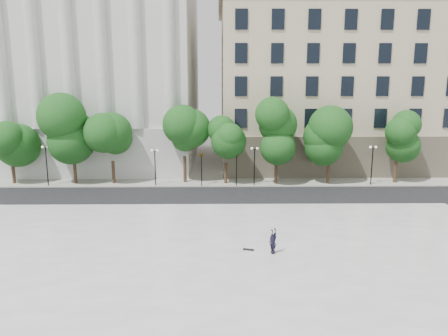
{
  "coord_description": "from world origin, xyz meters",
  "views": [
    {
      "loc": [
        1.48,
        -23.88,
        11.54
      ],
      "look_at": [
        1.89,
        10.0,
        4.59
      ],
      "focal_mm": 35.0,
      "sensor_mm": 36.0,
      "label": 1
    }
  ],
  "objects": [
    {
      "name": "building_east",
      "position": [
        20.0,
        38.91,
        11.14
      ],
      "size": [
        36.0,
        26.15,
        23.0
      ],
      "color": "#C5B696",
      "rests_on": "ground"
    },
    {
      "name": "traffic_light_west",
      "position": [
        -0.39,
        22.3,
        3.73
      ],
      "size": [
        0.8,
        1.86,
        4.23
      ],
      "color": "black",
      "rests_on": "ground"
    },
    {
      "name": "far_sidewalk",
      "position": [
        0.0,
        24.0,
        0.06
      ],
      "size": [
        60.0,
        4.0,
        0.12
      ],
      "primitive_type": "cube",
      "color": "#AFABA2",
      "rests_on": "ground"
    },
    {
      "name": "person_lying",
      "position": [
        4.96,
        2.58,
        0.68
      ],
      "size": [
        1.5,
        1.69,
        0.45
      ],
      "primitive_type": "imported",
      "rotation": [
        -1.54,
        0.0,
        0.65
      ],
      "color": "black",
      "rests_on": "plaza"
    },
    {
      "name": "plaza",
      "position": [
        0.0,
        3.0,
        0.23
      ],
      "size": [
        44.0,
        22.0,
        0.45
      ],
      "primitive_type": "cube",
      "color": "white",
      "rests_on": "ground"
    },
    {
      "name": "lamp_posts",
      "position": [
        0.25,
        22.6,
        2.99
      ],
      "size": [
        36.23,
        0.28,
        4.49
      ],
      "color": "black",
      "rests_on": "ground"
    },
    {
      "name": "ground",
      "position": [
        0.0,
        0.0,
        0.0
      ],
      "size": [
        160.0,
        160.0,
        0.0
      ],
      "primitive_type": "plane",
      "color": "#B4B1AA",
      "rests_on": "ground"
    },
    {
      "name": "building_west",
      "position": [
        -17.0,
        38.57,
        12.89
      ],
      "size": [
        31.5,
        27.65,
        25.6
      ],
      "color": "silver",
      "rests_on": "ground"
    },
    {
      "name": "traffic_light_east",
      "position": [
        3.4,
        22.3,
        3.72
      ],
      "size": [
        1.0,
        1.82,
        4.22
      ],
      "color": "black",
      "rests_on": "ground"
    },
    {
      "name": "skateboard",
      "position": [
        3.43,
        3.19,
        0.49
      ],
      "size": [
        0.75,
        0.39,
        0.07
      ],
      "primitive_type": "cube",
      "rotation": [
        0.0,
        0.0,
        -0.3
      ],
      "color": "black",
      "rests_on": "plaza"
    },
    {
      "name": "street",
      "position": [
        0.0,
        18.0,
        0.01
      ],
      "size": [
        60.0,
        8.0,
        0.02
      ],
      "primitive_type": "cube",
      "color": "black",
      "rests_on": "ground"
    },
    {
      "name": "street_trees",
      "position": [
        -1.96,
        23.55,
        5.26
      ],
      "size": [
        46.32,
        5.0,
        7.92
      ],
      "color": "#382619",
      "rests_on": "ground"
    }
  ]
}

